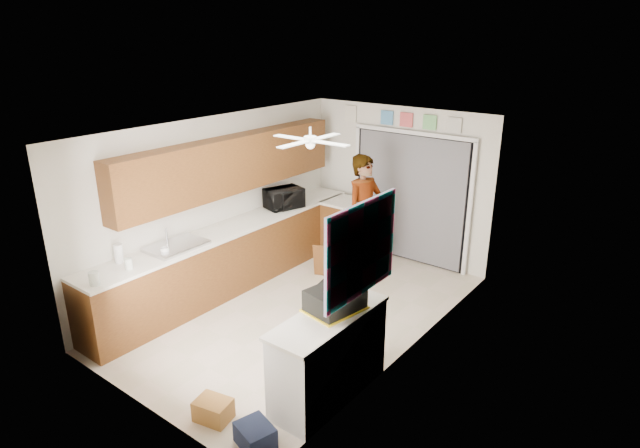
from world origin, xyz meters
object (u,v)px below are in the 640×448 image
Objects in this scene: cup at (165,251)px; dog at (324,297)px; suitcase at (335,299)px; paper_towel_roll at (119,253)px; microwave at (284,198)px; navy_crate at (255,435)px; man at (364,216)px; cardboard_box at (213,410)px.

cup is 0.18× the size of dog.
paper_towel_roll is at bearing -156.54° from suitcase.
microwave reaches higher than navy_crate.
man is at bearing 127.45° from suitcase.
paper_towel_roll reaches higher than cup.
man is (1.20, 2.78, -0.04)m from cup.
cup is at bearing 153.01° from cardboard_box.
cup is at bearing 158.58° from navy_crate.
cup is (0.04, -2.34, -0.11)m from microwave.
cardboard_box is 3.91m from man.
microwave reaches higher than cup.
suitcase is 1.57× the size of cardboard_box.
microwave is 3.39m from suitcase.
cardboard_box is at bearing 180.00° from navy_crate.
cup is at bearing 166.76° from man.
cup reaches higher than cardboard_box.
dog is at bearing 141.27° from suitcase.
cup is 2.81m from navy_crate.
cup is 2.16m from dog.
navy_crate is (0.57, 0.00, -0.00)m from cardboard_box.
microwave is 0.30× the size of man.
navy_crate is 2.52m from dog.
man is at bearing -53.42° from microwave.
navy_crate is 4.05m from man.
dog is (1.51, 1.35, -0.74)m from cup.
dog reaches higher than cardboard_box.
navy_crate is at bearing -21.42° from cup.
paper_towel_roll is 0.44× the size of suitcase.
cardboard_box is 0.57m from navy_crate.
suitcase is at bearing 3.65° from cup.
man is (1.42, 3.28, -0.11)m from paper_towel_roll.
suitcase is 2.95m from man.
dog is (-0.97, 2.32, 0.14)m from navy_crate.
microwave is 1.06× the size of suitcase.
cup is 0.21× the size of suitcase.
navy_crate is at bearing 0.00° from cardboard_box.
navy_crate is (2.48, -0.97, -0.88)m from cup.
dog is at bearing 41.78° from cup.
cardboard_box is (-0.64, -1.14, -0.95)m from suitcase.
paper_towel_roll is at bearing 170.09° from navy_crate.
cardboard_box is at bearing -26.99° from cup.
cup is 2.56m from suitcase.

